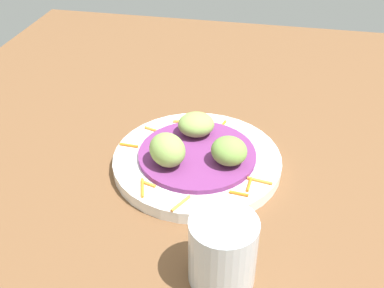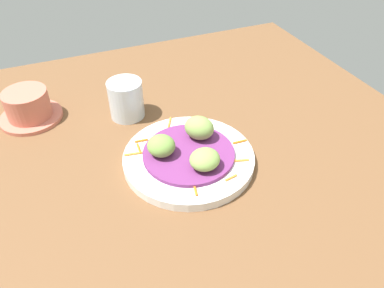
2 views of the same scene
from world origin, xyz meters
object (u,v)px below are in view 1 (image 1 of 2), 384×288
guac_scoop_center (167,150)px  water_glass (223,251)px  main_plate (197,161)px  guac_scoop_left (196,124)px  guac_scoop_right (228,151)px

guac_scoop_center → water_glass: bearing=122.2°
main_plate → water_glass: water_glass is taller
guac_scoop_center → water_glass: size_ratio=0.70×
main_plate → guac_scoop_center: 6.02cm
main_plate → water_glass: size_ratio=2.97×
guac_scoop_left → main_plate: bearing=103.1°
guac_scoop_right → water_glass: water_glass is taller
guac_scoop_right → water_glass: size_ratio=0.62×
main_plate → guac_scoop_left: guac_scoop_left is taller
guac_scoop_left → guac_scoop_right: size_ratio=1.07×
main_plate → water_glass: 20.10cm
guac_scoop_right → guac_scoop_center: bearing=13.1°
water_glass → guac_scoop_center: bearing=-57.8°
guac_scoop_left → water_glass: water_glass is taller
water_glass → guac_scoop_right: bearing=-83.9°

